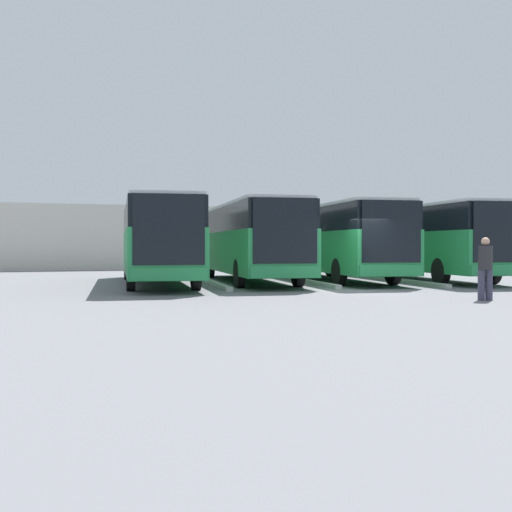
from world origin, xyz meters
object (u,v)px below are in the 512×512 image
(bus_3, at_px, (157,239))
(pedestrian, at_px, (485,267))
(bus_2, at_px, (249,239))
(bus_1, at_px, (334,239))
(bus_0, at_px, (422,239))

(bus_3, bearing_deg, pedestrian, 131.75)
(pedestrian, bearing_deg, bus_2, 125.89)
(bus_2, height_order, pedestrian, bus_2)
(bus_3, relative_size, pedestrian, 6.98)
(bus_1, height_order, bus_3, same)
(bus_2, xyz_separation_m, pedestrian, (-3.62, 10.92, -0.87))
(bus_1, bearing_deg, pedestrian, 93.74)
(bus_0, distance_m, bus_2, 8.03)
(bus_0, bearing_deg, bus_3, 3.88)
(bus_0, height_order, bus_1, same)
(pedestrian, bearing_deg, bus_1, 105.57)
(bus_3, bearing_deg, bus_0, -176.12)
(bus_0, distance_m, bus_1, 4.08)
(bus_2, distance_m, bus_3, 4.02)
(bus_1, bearing_deg, bus_3, 8.75)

